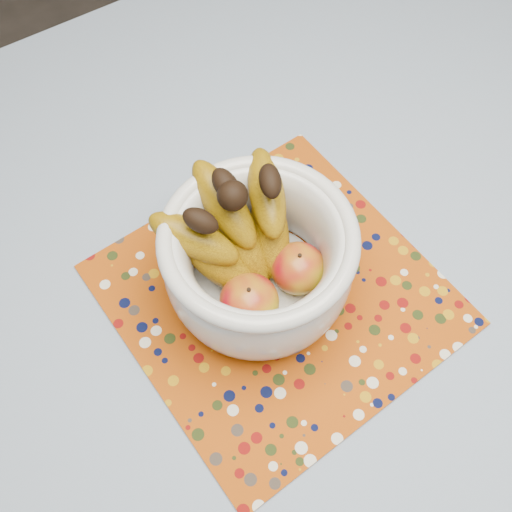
# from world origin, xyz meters

# --- Properties ---
(table) EXTENTS (1.20, 1.20, 0.75)m
(table) POSITION_xyz_m (0.00, 0.00, 0.67)
(table) COLOR brown
(table) RESTS_ON ground
(tablecloth) EXTENTS (1.32, 1.32, 0.01)m
(tablecloth) POSITION_xyz_m (0.00, 0.00, 0.76)
(tablecloth) COLOR slate
(tablecloth) RESTS_ON table
(placemat) EXTENTS (0.42, 0.42, 0.00)m
(placemat) POSITION_xyz_m (-0.04, 0.00, 0.76)
(placemat) COLOR #9B3D08
(placemat) RESTS_ON tablecloth
(fruit_bowl) EXTENTS (0.27, 0.25, 0.20)m
(fruit_bowl) POSITION_xyz_m (-0.06, 0.03, 0.85)
(fruit_bowl) COLOR silver
(fruit_bowl) RESTS_ON placemat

